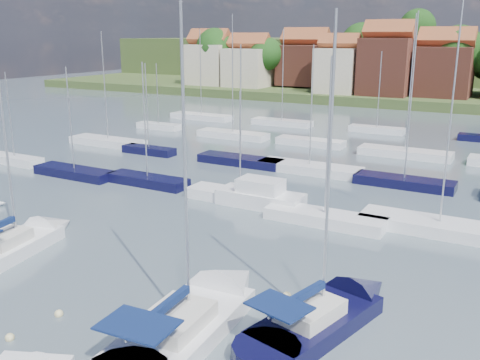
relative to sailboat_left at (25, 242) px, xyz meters
The scene contains 8 objects.
ground 37.93m from the sailboat_left, 67.14° to the left, with size 260.00×260.00×0.00m, color #3F4C55.
sailboat_left is the anchor object (origin of this frame).
sailboat_centre 15.08m from the sailboat_left, ahead, with size 4.28×13.34×17.78m.
sailboat_navy 20.46m from the sailboat_left, ahead, with size 5.63×11.60×15.55m.
buoy_b 11.46m from the sailboat_left, 43.15° to the right, with size 0.42×0.42×0.42m, color beige.
buoy_c 10.12m from the sailboat_left, 31.21° to the right, with size 0.43×0.43×0.43m, color beige.
buoy_e 17.73m from the sailboat_left, ahead, with size 0.45×0.45×0.45m, color beige.
marina_field 34.39m from the sailboat_left, 61.06° to the left, with size 79.62×41.41×15.93m.
Camera 1 is at (13.04, -16.37, 13.31)m, focal length 40.00 mm.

